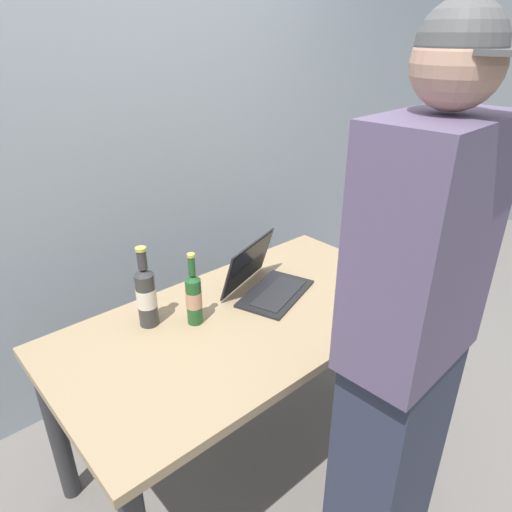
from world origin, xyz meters
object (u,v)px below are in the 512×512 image
at_px(beer_bottle_green, 146,295).
at_px(beer_bottle_dark, 194,297).
at_px(person_figure, 405,357).
at_px(laptop, 264,281).

distance_m(beer_bottle_green, beer_bottle_dark, 0.18).
xyz_separation_m(beer_bottle_green, person_figure, (0.35, -0.88, 0.05)).
bearing_deg(beer_bottle_dark, person_figure, -74.59).
bearing_deg(laptop, person_figure, -100.98).
relative_size(laptop, beer_bottle_green, 1.29).
height_order(laptop, beer_bottle_dark, beer_bottle_dark).
distance_m(laptop, person_figure, 0.79).
relative_size(laptop, beer_bottle_dark, 1.43).
bearing_deg(beer_bottle_green, person_figure, -68.15).
height_order(laptop, beer_bottle_green, beer_bottle_green).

